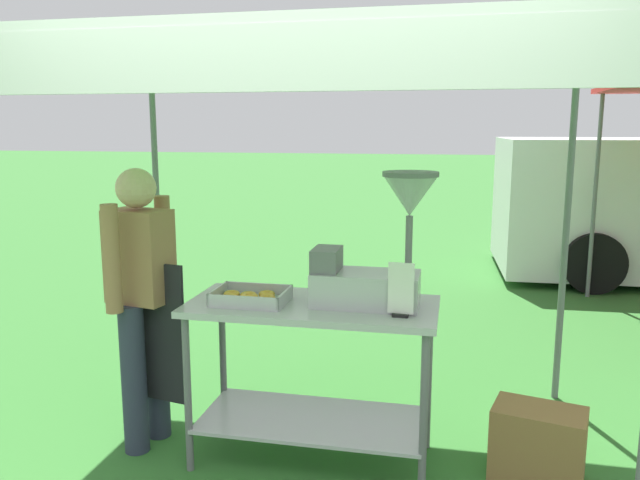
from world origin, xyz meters
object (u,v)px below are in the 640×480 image
stall_canopy (316,63)px  vendor (142,294)px  supply_crate (538,444)px  donut_cart (312,348)px  menu_sign (401,293)px  donut_tray (250,298)px  donut_fryer (378,255)px

stall_canopy → vendor: bearing=-172.4°
supply_crate → vendor: bearing=-178.0°
donut_cart → menu_sign: menu_sign is taller
donut_tray → menu_sign: (0.81, -0.08, 0.09)m
donut_cart → donut_tray: 0.43m
stall_canopy → supply_crate: bearing=-2.6°
stall_canopy → menu_sign: bearing=-26.6°
donut_cart → vendor: 1.01m
donut_tray → vendor: bearing=177.4°
donut_fryer → vendor: vendor is taller
stall_canopy → donut_tray: 1.28m
donut_tray → donut_fryer: (0.67, 0.08, 0.25)m
stall_canopy → vendor: 1.59m
supply_crate → menu_sign: bearing=-165.4°
donut_cart → donut_fryer: 0.63m
donut_fryer → menu_sign: size_ratio=2.59×
donut_fryer → menu_sign: (0.14, -0.16, -0.16)m
donut_tray → supply_crate: 1.70m
donut_cart → donut_fryer: bearing=3.1°
supply_crate → donut_tray: bearing=-176.1°
supply_crate → stall_canopy: bearing=177.4°
donut_tray → vendor: vendor is taller
stall_canopy → donut_fryer: stall_canopy is taller
donut_tray → donut_fryer: 0.72m
donut_tray → menu_sign: size_ratio=1.42×
donut_cart → supply_crate: size_ratio=2.58×
supply_crate → donut_cart: bearing=-177.9°
donut_cart → supply_crate: (1.20, 0.04, -0.45)m
menu_sign → supply_crate: 1.11m
donut_fryer → menu_sign: bearing=-49.7°
donut_tray → menu_sign: 0.82m
donut_fryer → supply_crate: size_ratio=1.37×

